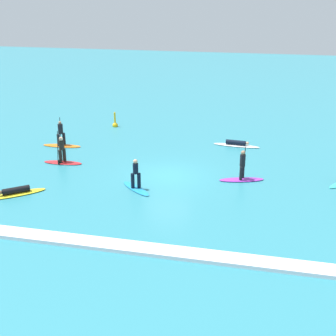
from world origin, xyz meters
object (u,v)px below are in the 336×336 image
(surfer_on_orange_board, at_px, (61,139))
(surfer_on_yellow_board, at_px, (15,192))
(surfer_on_purple_board, at_px, (242,173))
(surfer_on_blue_board, at_px, (136,181))
(surfer_on_red_board, at_px, (62,156))
(surfer_on_white_board, at_px, (236,144))
(marker_buoy, at_px, (115,124))

(surfer_on_orange_board, bearing_deg, surfer_on_yellow_board, 95.22)
(surfer_on_orange_board, bearing_deg, surfer_on_purple_board, 161.65)
(surfer_on_blue_board, relative_size, surfer_on_red_board, 0.89)
(surfer_on_purple_board, xyz_separation_m, surfer_on_red_board, (-11.39, 0.35, 0.02))
(surfer_on_orange_board, distance_m, surfer_on_white_board, 12.42)
(surfer_on_blue_board, xyz_separation_m, surfer_on_red_board, (-5.77, 2.97, 0.02))
(surfer_on_red_board, bearing_deg, surfer_on_purple_board, 175.41)
(surfer_on_red_board, bearing_deg, marker_buoy, -95.80)
(surfer_on_orange_board, height_order, marker_buoy, surfer_on_orange_board)
(surfer_on_purple_board, bearing_deg, marker_buoy, 123.13)
(marker_buoy, bearing_deg, surfer_on_blue_board, -65.95)
(surfer_on_purple_board, relative_size, surfer_on_white_board, 0.81)
(surfer_on_blue_board, distance_m, marker_buoy, 13.03)
(surfer_on_purple_board, xyz_separation_m, surfer_on_blue_board, (-5.62, -2.62, -0.00))
(surfer_on_red_board, bearing_deg, surfer_on_orange_board, -66.88)
(surfer_on_red_board, xyz_separation_m, marker_buoy, (0.46, 8.93, -0.28))
(surfer_on_white_board, bearing_deg, surfer_on_orange_board, -162.59)
(surfer_on_purple_board, bearing_deg, surfer_on_orange_board, 147.99)
(surfer_on_purple_board, xyz_separation_m, surfer_on_white_board, (-0.87, 6.39, -0.33))
(surfer_on_purple_board, xyz_separation_m, marker_buoy, (-10.93, 9.27, -0.26))
(surfer_on_yellow_board, relative_size, surfer_on_blue_board, 1.29)
(surfer_on_yellow_board, height_order, surfer_on_red_board, surfer_on_red_board)
(surfer_on_purple_board, bearing_deg, surfer_on_red_board, 161.69)
(surfer_on_orange_board, xyz_separation_m, marker_buoy, (2.04, 5.69, -0.29))
(surfer_on_orange_board, height_order, surfer_on_blue_board, surfer_on_orange_board)
(surfer_on_yellow_board, height_order, surfer_on_blue_board, surfer_on_blue_board)
(surfer_on_yellow_board, distance_m, surfer_on_red_board, 5.20)
(surfer_on_white_board, relative_size, marker_buoy, 2.55)
(surfer_on_yellow_board, xyz_separation_m, surfer_on_white_board, (10.90, 11.22, -0.00))
(surfer_on_blue_board, distance_m, surfer_on_red_board, 6.49)
(surfer_on_blue_board, bearing_deg, surfer_on_white_board, -75.87)
(surfer_on_orange_board, relative_size, surfer_on_red_board, 1.10)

